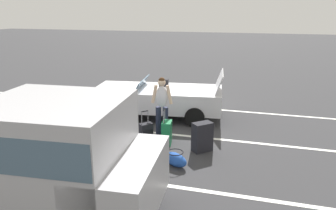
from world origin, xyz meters
name	(u,v)px	position (x,y,z in m)	size (l,w,h in m)	color
ground_plane	(158,116)	(0.00, 0.00, 0.00)	(80.00, 80.00, 0.00)	#333335
lot_line_near	(168,106)	(0.00, -1.21, 0.00)	(18.00, 0.12, 0.01)	silver
lot_line_mid	(143,131)	(0.00, 1.49, 0.00)	(18.00, 0.12, 0.01)	silver
lot_line_far	(99,176)	(0.00, 4.19, 0.00)	(18.00, 0.12, 0.01)	silver
convertible_car	(152,98)	(0.20, 0.02, 0.59)	(4.32, 2.25, 1.53)	silver
suitcase_large_black	(202,137)	(-1.88, 2.34, 0.37)	(0.54, 0.53, 0.74)	black
suitcase_medium_bright	(167,133)	(-0.92, 2.16, 0.31)	(0.29, 0.43, 0.95)	#19723F
suitcase_small_carryon	(146,132)	(-0.34, 2.13, 0.25)	(0.38, 0.38, 0.84)	black
duffel_bag	(175,159)	(-1.44, 3.29, 0.16)	(0.70, 0.58, 0.34)	#1E479E
traveler_person	(162,103)	(-0.62, 1.60, 0.93)	(0.61, 0.24, 1.65)	#1E2338
parked_pickup_truck_near	(30,159)	(0.32, 5.80, 1.11)	(5.13, 2.34, 2.10)	#B2B2B7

